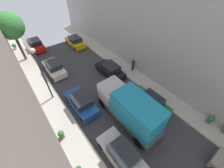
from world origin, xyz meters
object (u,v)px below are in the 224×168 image
parked_car_left_1 (122,154)px  parked_car_left_4 (36,45)px  pedestrian (133,64)px  delivery_truck (130,108)px  lamp_post (40,69)px  parked_car_left_3 (54,68)px  parked_car_right_2 (150,102)px  parked_car_right_4 (75,42)px  parked_car_right_3 (110,70)px  potted_plant_1 (14,46)px  parked_car_left_2 (81,102)px  street_tree_0 (10,26)px  potted_plant_3 (210,119)px  potted_plant_2 (61,134)px

parked_car_left_1 → parked_car_left_4: bearing=90.0°
pedestrian → delivery_truck: bearing=-136.7°
parked_car_left_1 → lamp_post: bearing=101.7°
parked_car_left_1 → parked_car_left_3: 13.30m
parked_car_right_2 → parked_car_right_4: same height
parked_car_left_4 → parked_car_right_3: same height
parked_car_left_3 → pedestrian: bearing=-36.2°
lamp_post → parked_car_left_3: bearing=65.4°
potted_plant_1 → parked_car_left_4: bearing=-31.1°
parked_car_left_2 → parked_car_left_3: (0.00, 7.11, 0.00)m
parked_car_left_2 → street_tree_0: size_ratio=0.65×
parked_car_left_2 → parked_car_left_3: bearing=90.0°
parked_car_right_3 → potted_plant_3: parked_car_right_3 is taller
delivery_truck → street_tree_0: street_tree_0 is taller
parked_car_right_2 → pedestrian: pedestrian is taller
parked_car_right_3 → potted_plant_1: size_ratio=4.55×
parked_car_left_1 → street_tree_0: 19.30m
parked_car_left_1 → parked_car_left_3: same height
parked_car_left_3 → parked_car_right_4: (5.40, 4.73, 0.00)m
pedestrian → potted_plant_3: (0.10, -9.90, -0.44)m
potted_plant_3 → parked_car_right_2: bearing=121.8°
parked_car_right_4 → lamp_post: size_ratio=0.72×
parked_car_right_4 → parked_car_left_3: bearing=-138.8°
parked_car_left_4 → street_tree_0: bearing=-133.7°
parked_car_left_2 → parked_car_right_2: bearing=-37.6°
pedestrian → potted_plant_1: size_ratio=1.87×
parked_car_left_4 → parked_car_left_1: bearing=-90.0°
parked_car_left_3 → parked_car_left_1: bearing=-90.0°
potted_plant_2 → parked_car_right_2: bearing=-15.2°
street_tree_0 → parked_car_left_2: bearing=-79.8°
pedestrian → potted_plant_2: size_ratio=1.93×
parked_car_left_3 → delivery_truck: size_ratio=0.64×
potted_plant_3 → delivery_truck: bearing=139.4°
pedestrian → potted_plant_2: bearing=-164.7°
parked_car_left_2 → parked_car_right_3: size_ratio=1.00×
parked_car_left_2 → potted_plant_3: 12.04m
parked_car_left_2 → parked_car_left_4: bearing=90.0°
parked_car_left_2 → street_tree_0: (-2.26, 12.52, 4.19)m
parked_car_left_4 → lamp_post: 12.49m
parked_car_right_2 → potted_plant_3: (2.85, -4.60, -0.08)m
parked_car_right_4 → potted_plant_3: 20.80m
parked_car_right_4 → delivery_truck: bearing=-99.7°
potted_plant_3 → lamp_post: 15.87m
parked_car_left_3 → lamp_post: lamp_post is taller
lamp_post → potted_plant_1: bearing=93.9°
parked_car_left_1 → pedestrian: bearing=41.9°
delivery_truck → potted_plant_1: delivery_truck is taller
pedestrian → potted_plant_1: bearing=125.4°
street_tree_0 → potted_plant_2: (-0.66, -14.42, -4.28)m
parked_car_right_4 → parked_car_left_1: bearing=-106.7°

